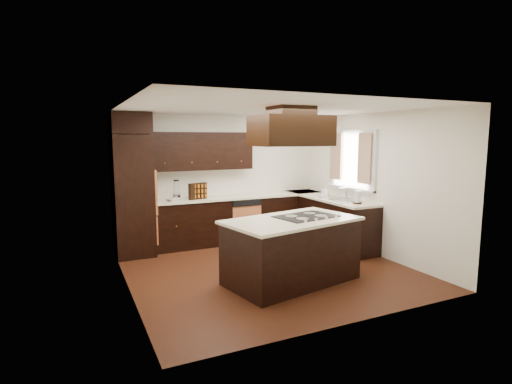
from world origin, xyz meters
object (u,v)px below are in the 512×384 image
range_hood (291,131)px  spice_rack (198,191)px  island (291,252)px  oven_column (133,196)px

range_hood → spice_rack: bearing=107.1°
island → range_hood: size_ratio=1.74×
oven_column → range_hood: size_ratio=2.02×
oven_column → range_hood: bearing=-50.3°
oven_column → spice_rack: (1.18, -0.00, 0.01)m
island → spice_rack: size_ratio=5.00×
range_hood → oven_column: bearing=129.7°
spice_rack → range_hood: bearing=-90.4°
island → range_hood: range_hood is taller
oven_column → island: size_ratio=1.16×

